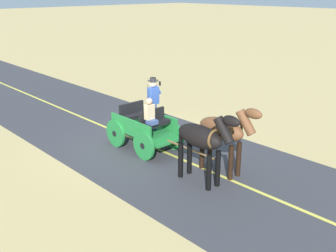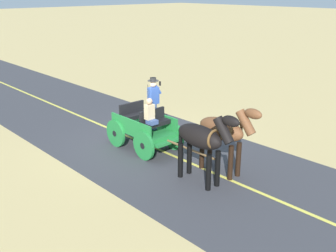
{
  "view_description": "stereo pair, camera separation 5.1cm",
  "coord_description": "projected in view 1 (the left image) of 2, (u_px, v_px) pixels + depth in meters",
  "views": [
    {
      "loc": [
        8.36,
        10.21,
        5.24
      ],
      "look_at": [
        0.23,
        1.49,
        1.1
      ],
      "focal_mm": 42.63,
      "sensor_mm": 36.0,
      "label": 1
    },
    {
      "loc": [
        8.32,
        10.25,
        5.24
      ],
      "look_at": [
        0.23,
        1.49,
        1.1
      ],
      "focal_mm": 42.63,
      "sensor_mm": 36.0,
      "label": 2
    }
  ],
  "objects": [
    {
      "name": "horse_drawn_carriage",
      "position": [
        146.0,
        126.0,
        13.49
      ],
      "size": [
        1.44,
        4.5,
        2.5
      ],
      "color": "#1E7233",
      "rests_on": "ground"
    },
    {
      "name": "road_centre_stripe",
      "position": [
        144.0,
        143.0,
        14.16
      ],
      "size": [
        0.12,
        160.0,
        0.0
      ],
      "primitive_type": "cube",
      "color": "#DBCC4C",
      "rests_on": "road_surface"
    },
    {
      "name": "horse_near_side",
      "position": [
        224.0,
        131.0,
        11.5
      ],
      "size": [
        0.58,
        2.13,
        2.21
      ],
      "color": "brown",
      "rests_on": "ground"
    },
    {
      "name": "ground_plane",
      "position": [
        144.0,
        144.0,
        14.16
      ],
      "size": [
        200.0,
        200.0,
        0.0
      ],
      "primitive_type": "plane",
      "color": "tan"
    },
    {
      "name": "horse_off_side",
      "position": [
        202.0,
        139.0,
        10.91
      ],
      "size": [
        0.57,
        2.13,
        2.21
      ],
      "color": "black",
      "rests_on": "ground"
    },
    {
      "name": "road_surface",
      "position": [
        144.0,
        144.0,
        14.16
      ],
      "size": [
        5.92,
        160.0,
        0.01
      ],
      "primitive_type": "cube",
      "color": "#38383D",
      "rests_on": "ground"
    }
  ]
}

